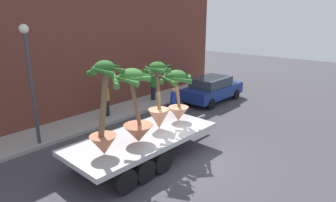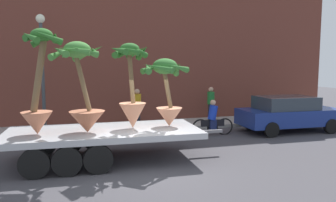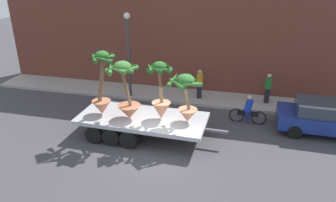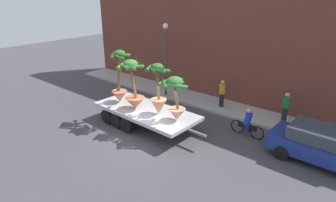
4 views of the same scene
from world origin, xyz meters
TOP-DOWN VIEW (x-y plane):
  - ground_plane at (0.00, 0.00)m, footprint 60.00×60.00m
  - sidewalk at (0.00, 6.10)m, footprint 24.00×2.20m
  - building_facade at (0.00, 7.80)m, footprint 24.00×1.20m
  - flatbed_trailer at (-1.28, 1.19)m, footprint 6.89×2.76m
  - potted_palm_rear at (-2.86, 1.03)m, footprint 1.26×1.19m
  - potted_palm_middle at (-1.65, 0.91)m, footprint 1.64×1.53m
  - potted_palm_front at (0.97, 1.20)m, footprint 1.57×1.60m
  - potted_palm_extra at (-0.16, 1.21)m, footprint 1.24×1.19m
  - cyclist at (3.69, 3.65)m, footprint 1.84×0.36m
  - parked_car at (7.24, 3.43)m, footprint 4.52×2.02m
  - pedestrian_near_gate at (0.89, 5.92)m, footprint 0.36×0.36m
  - pedestrian_far_left at (4.68, 6.15)m, footprint 0.36×0.36m
  - street_lamp at (-3.11, 5.30)m, footprint 0.36×0.36m

SIDE VIEW (x-z plane):
  - ground_plane at x=0.00m, z-range 0.00..0.00m
  - sidewalk at x=0.00m, z-range 0.00..0.15m
  - cyclist at x=3.69m, z-range -0.10..1.44m
  - flatbed_trailer at x=-1.28m, z-range 0.28..1.26m
  - parked_car at x=7.24m, z-range 0.04..1.62m
  - pedestrian_near_gate at x=0.89m, z-range 0.19..1.90m
  - pedestrian_far_left at x=4.68m, z-range 0.19..1.90m
  - potted_palm_extra at x=-0.16m, z-range 0.84..3.50m
  - potted_palm_front at x=0.97m, z-range 1.09..3.29m
  - potted_palm_middle at x=-1.65m, z-range 0.90..3.56m
  - potted_palm_rear at x=-2.86m, z-range 0.74..3.76m
  - street_lamp at x=-3.11m, z-range 0.82..5.65m
  - building_facade at x=0.00m, z-range 0.00..8.02m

